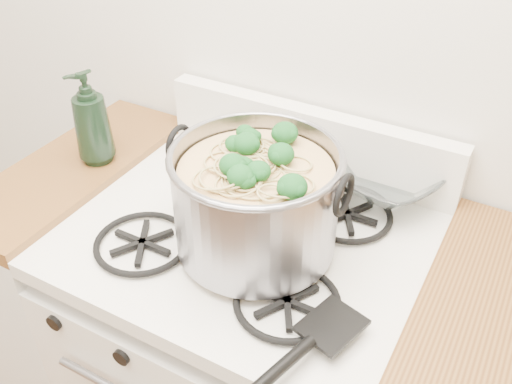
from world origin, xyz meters
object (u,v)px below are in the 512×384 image
object	(u,v)px
gas_range	(249,366)
spatula	(332,323)
bottle	(91,118)
glass_bowl	(385,183)
stock_pot	(256,201)

from	to	relation	value
gas_range	spatula	xyz separation A→B (m)	(0.27, -0.17, 0.50)
gas_range	bottle	distance (m)	0.76
glass_bowl	stock_pot	bearing A→B (deg)	-117.77
glass_bowl	spatula	bearing A→B (deg)	-82.73
bottle	glass_bowl	bearing A→B (deg)	42.97
bottle	stock_pot	bearing A→B (deg)	14.18
gas_range	spatula	size ratio (longest dim) A/B	2.98
gas_range	spatula	world-z (taller)	spatula
gas_range	glass_bowl	distance (m)	0.61
stock_pot	bottle	world-z (taller)	bottle
stock_pot	glass_bowl	size ratio (longest dim) A/B	3.49
spatula	glass_bowl	bearing A→B (deg)	112.93
gas_range	stock_pot	size ratio (longest dim) A/B	2.53
stock_pot	glass_bowl	xyz separation A→B (m)	(0.17, 0.32, -0.09)
spatula	bottle	bearing A→B (deg)	178.92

